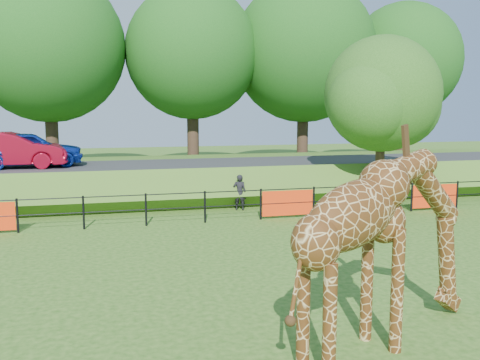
{
  "coord_description": "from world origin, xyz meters",
  "views": [
    {
      "loc": [
        -3.4,
        -9.73,
        3.9
      ],
      "look_at": [
        0.18,
        3.94,
        2.0
      ],
      "focal_mm": 40.0,
      "sensor_mm": 36.0,
      "label": 1
    }
  ],
  "objects_px": {
    "car_red": "(11,150)",
    "car_blue": "(27,149)",
    "tree_east": "(384,99)",
    "visitor": "(240,192)",
    "giraffe": "(388,249)"
  },
  "relations": [
    {
      "from": "car_red",
      "to": "car_blue",
      "type": "bearing_deg",
      "value": -62.77
    },
    {
      "from": "giraffe",
      "to": "visitor",
      "type": "xyz_separation_m",
      "value": [
        0.62,
        12.0,
        -0.92
      ]
    },
    {
      "from": "giraffe",
      "to": "car_blue",
      "type": "distance_m",
      "value": 18.18
    },
    {
      "from": "giraffe",
      "to": "car_red",
      "type": "relative_size",
      "value": 1.0
    },
    {
      "from": "giraffe",
      "to": "tree_east",
      "type": "relative_size",
      "value": 0.67
    },
    {
      "from": "visitor",
      "to": "tree_east",
      "type": "relative_size",
      "value": 0.21
    },
    {
      "from": "tree_east",
      "to": "giraffe",
      "type": "bearing_deg",
      "value": -118.95
    },
    {
      "from": "car_red",
      "to": "tree_east",
      "type": "bearing_deg",
      "value": -104.24
    },
    {
      "from": "car_blue",
      "to": "tree_east",
      "type": "bearing_deg",
      "value": -118.83
    },
    {
      "from": "car_blue",
      "to": "visitor",
      "type": "relative_size",
      "value": 3.25
    },
    {
      "from": "car_blue",
      "to": "tree_east",
      "type": "relative_size",
      "value": 0.67
    },
    {
      "from": "visitor",
      "to": "giraffe",
      "type": "bearing_deg",
      "value": 107.63
    },
    {
      "from": "car_red",
      "to": "visitor",
      "type": "relative_size",
      "value": 3.27
    },
    {
      "from": "giraffe",
      "to": "tree_east",
      "type": "bearing_deg",
      "value": 36.39
    },
    {
      "from": "car_red",
      "to": "giraffe",
      "type": "bearing_deg",
      "value": -150.52
    }
  ]
}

